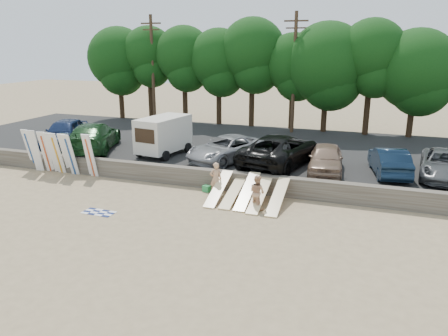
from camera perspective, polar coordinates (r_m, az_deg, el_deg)
The scene contains 32 objects.
ground at distance 20.72m, azimuth -5.24°, elevation -5.00°, with size 120.00×120.00×0.00m, color tan.
seawall at distance 23.16m, azimuth -2.21°, elevation -1.36°, with size 44.00×0.50×1.00m, color #6B6356.
parking_lot at distance 30.06m, azimuth 3.04°, elevation 2.38°, with size 44.00×14.50×0.70m, color #282828.
treeline at distance 35.86m, azimuth 6.90°, elevation 13.89°, with size 33.20×6.31×8.80m.
utility_poles at distance 34.18m, azimuth 9.14°, elevation 12.45°, with size 25.80×0.26×9.00m.
box_trailer at distance 27.26m, azimuth -7.89°, elevation 4.44°, with size 2.57×3.95×2.36m.
car_0 at distance 31.68m, azimuth -20.07°, elevation 4.41°, with size 2.08×5.18×1.76m, color #152449.
car_1 at distance 29.54m, azimuth -16.65°, elevation 3.96°, with size 2.50×6.15×1.79m, color #153B19.
car_2 at distance 25.68m, azimuth 0.36°, elevation 2.54°, with size 2.43×5.28×1.47m, color gray.
car_3 at distance 25.00m, azimuth 7.32°, elevation 2.39°, with size 2.93×6.36×1.77m, color black.
car_4 at distance 24.02m, azimuth 13.16°, elevation 1.20°, with size 1.76×4.37×1.49m, color #8C6F59.
car_5 at distance 24.52m, azimuth 20.78°, elevation 0.83°, with size 1.54×4.42×1.46m, color black.
car_6 at distance 25.05m, azimuth 26.97°, elevation 0.39°, with size 2.37×5.14×1.43m, color #4D4F52.
surfboard_upright_0 at distance 28.65m, azimuth -23.99°, elevation 2.23°, with size 0.50×0.06×2.60m, color white.
surfboard_upright_1 at distance 28.13m, azimuth -23.41°, elevation 2.07°, with size 0.50×0.06×2.60m, color white.
surfboard_upright_2 at distance 27.69m, azimuth -22.25°, elevation 1.97°, with size 0.50×0.06×2.60m, color white.
surfboard_upright_3 at distance 27.32m, azimuth -21.38°, elevation 1.86°, with size 0.50×0.06×2.60m, color white.
surfboard_upright_4 at distance 27.08m, azimuth -20.99°, elevation 1.79°, with size 0.50×0.06×2.60m, color white.
surfboard_upright_5 at distance 26.83m, azimuth -19.87°, elevation 1.76°, with size 0.50×0.06×2.60m, color white.
surfboard_upright_6 at distance 26.47m, azimuth -19.44°, elevation 1.63°, with size 0.50×0.06×2.60m, color white.
surfboard_upright_7 at distance 25.81m, azimuth -17.11°, elevation 1.53°, with size 0.50×0.06×2.60m, color white.
surfboard_upright_8 at distance 25.91m, azimuth -17.18°, elevation 1.59°, with size 0.50×0.06×2.60m, color white.
surfboard_low_0 at distance 21.42m, azimuth -0.71°, elevation -2.71°, with size 0.56×3.00×0.07m, color #FBDB9E.
surfboard_low_1 at distance 21.30m, azimuth 1.23°, elevation -3.14°, with size 0.56×3.00×0.07m, color #FBDB9E.
surfboard_low_2 at distance 21.00m, azimuth 3.05°, elevation -3.03°, with size 0.56×3.00×0.07m, color #FBDB9E.
surfboard_low_3 at distance 20.75m, azimuth 4.67°, elevation -3.53°, with size 0.56×3.00×0.07m, color #FBDB9E.
surfboard_low_4 at distance 20.53m, azimuth 7.05°, elevation -3.73°, with size 0.56×3.00×0.07m, color #FBDB9E.
beachgoer_a at distance 21.90m, azimuth -1.09°, elevation -1.42°, with size 0.62×0.41×1.70m, color tan.
beachgoer_b at distance 20.13m, azimuth 4.35°, elevation -3.16°, with size 0.78×0.61×1.61m, color tan.
cooler at distance 22.61m, azimuth -2.27°, elevation -2.70°, with size 0.38×0.30×0.32m, color #28934A.
gear_bag at distance 22.23m, azimuth 1.11°, elevation -3.16°, with size 0.30×0.25×0.22m, color orange.
beach_towel at distance 20.69m, azimuth -16.05°, elevation -5.59°, with size 1.50×1.50×0.00m, color white.
Camera 1 is at (8.16, -17.56, 7.37)m, focal length 35.00 mm.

